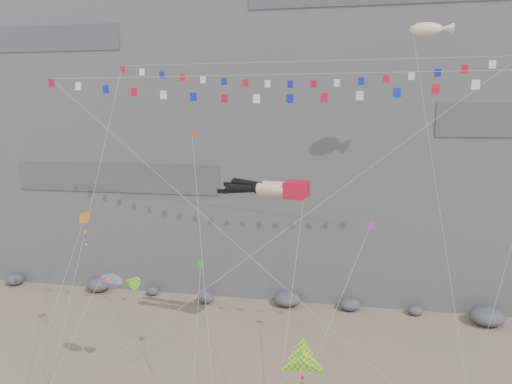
# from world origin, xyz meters

# --- Properties ---
(cliff) EXTENTS (80.00, 28.00, 50.00)m
(cliff) POSITION_xyz_m (0.00, 32.00, 25.00)
(cliff) COLOR slate
(cliff) RESTS_ON ground
(talus_boulders) EXTENTS (60.00, 3.00, 1.20)m
(talus_boulders) POSITION_xyz_m (0.00, 17.00, 0.60)
(talus_boulders) COLOR #5A5B5F
(talus_boulders) RESTS_ON ground
(legs_kite) EXTENTS (6.76, 14.41, 18.25)m
(legs_kite) POSITION_xyz_m (0.22, 5.99, 13.25)
(legs_kite) COLOR red
(legs_kite) RESTS_ON ground
(flag_banner_upper) EXTENTS (29.94, 13.41, 29.59)m
(flag_banner_upper) POSITION_xyz_m (1.87, 9.36, 22.43)
(flag_banner_upper) COLOR red
(flag_banner_upper) RESTS_ON ground
(flag_banner_lower) EXTENTS (31.92, 4.77, 24.10)m
(flag_banner_lower) POSITION_xyz_m (0.88, 2.21, 20.96)
(flag_banner_lower) COLOR red
(flag_banner_lower) RESTS_ON ground
(harlequin_kite) EXTENTS (2.73, 6.34, 12.63)m
(harlequin_kite) POSITION_xyz_m (-12.71, 2.49, 11.22)
(harlequin_kite) COLOR red
(harlequin_kite) RESTS_ON ground
(fish_windsock) EXTENTS (5.06, 5.90, 9.64)m
(fish_windsock) POSITION_xyz_m (-9.34, -0.32, 7.80)
(fish_windsock) COLOR #FF580D
(fish_windsock) RESTS_ON ground
(delta_kite) EXTENTS (2.73, 4.50, 7.43)m
(delta_kite) POSITION_xyz_m (3.55, -3.97, 5.41)
(delta_kite) COLOR yellow
(delta_kite) RESTS_ON ground
(blimp_windsock) EXTENTS (4.11, 14.10, 28.29)m
(blimp_windsock) POSITION_xyz_m (11.01, 11.67, 24.79)
(blimp_windsock) COLOR #F5E5C9
(blimp_windsock) RESTS_ON ground
(small_kite_a) EXTENTS (6.18, 13.98, 22.44)m
(small_kite_a) POSITION_xyz_m (-5.67, 5.87, 16.59)
(small_kite_a) COLOR #D54812
(small_kite_a) RESTS_ON ground
(small_kite_b) EXTENTS (5.73, 11.35, 16.16)m
(small_kite_b) POSITION_xyz_m (7.14, 5.03, 10.84)
(small_kite_b) COLOR purple
(small_kite_b) RESTS_ON ground
(small_kite_c) EXTENTS (2.85, 10.51, 13.24)m
(small_kite_c) POSITION_xyz_m (-3.88, 1.60, 8.51)
(small_kite_c) COLOR green
(small_kite_c) RESTS_ON ground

